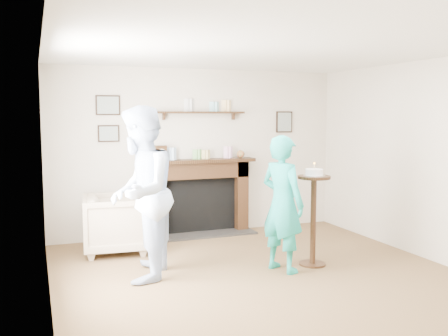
{
  "coord_description": "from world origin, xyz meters",
  "views": [
    {
      "loc": [
        -2.34,
        -4.73,
        1.82
      ],
      "look_at": [
        -0.2,
        0.9,
        1.17
      ],
      "focal_mm": 40.0,
      "sensor_mm": 36.0,
      "label": 1
    }
  ],
  "objects_px": {
    "armchair": "(117,252)",
    "man": "(142,279)",
    "pedestal_table": "(314,202)",
    "woman": "(282,270)"
  },
  "relations": [
    {
      "from": "armchair",
      "to": "man",
      "type": "distance_m",
      "value": 1.2
    },
    {
      "from": "armchair",
      "to": "pedestal_table",
      "type": "xyz_separation_m",
      "value": [
        2.13,
        -1.42,
        0.77
      ]
    },
    {
      "from": "armchair",
      "to": "woman",
      "type": "bearing_deg",
      "value": -125.89
    },
    {
      "from": "armchair",
      "to": "man",
      "type": "xyz_separation_m",
      "value": [
        0.08,
        -1.2,
        0.0
      ]
    },
    {
      "from": "armchair",
      "to": "pedestal_table",
      "type": "height_order",
      "value": "pedestal_table"
    },
    {
      "from": "man",
      "to": "pedestal_table",
      "type": "distance_m",
      "value": 2.2
    },
    {
      "from": "man",
      "to": "pedestal_table",
      "type": "xyz_separation_m",
      "value": [
        2.05,
        -0.23,
        0.77
      ]
    },
    {
      "from": "woman",
      "to": "armchair",
      "type": "bearing_deg",
      "value": 25.81
    },
    {
      "from": "woman",
      "to": "pedestal_table",
      "type": "bearing_deg",
      "value": -105.03
    },
    {
      "from": "armchair",
      "to": "woman",
      "type": "distance_m",
      "value": 2.24
    }
  ]
}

